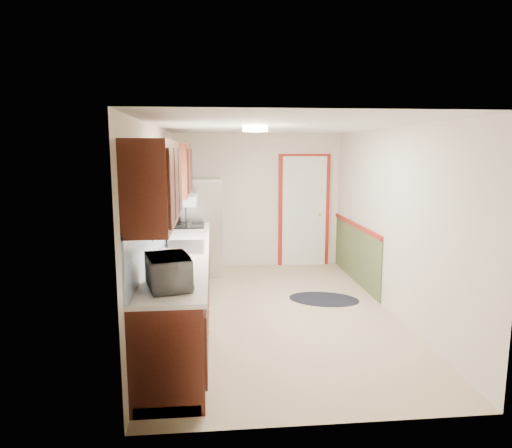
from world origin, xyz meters
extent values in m
cube|color=tan|center=(0.00, 0.00, 0.00)|extent=(3.20, 5.20, 0.12)
cube|color=white|center=(0.00, 0.00, 2.40)|extent=(3.20, 5.20, 0.12)
cube|color=silver|center=(0.00, 2.50, 1.20)|extent=(3.20, 0.10, 2.40)
cube|color=silver|center=(0.00, -2.50, 1.20)|extent=(3.20, 0.10, 2.40)
cube|color=silver|center=(-1.50, 0.00, 1.20)|extent=(0.10, 5.20, 2.40)
cube|color=silver|center=(1.50, 0.00, 1.20)|extent=(0.10, 5.20, 2.40)
cube|color=#3C160D|center=(-1.20, -0.30, 0.45)|extent=(0.60, 4.00, 0.90)
cube|color=white|center=(-1.19, -0.30, 0.92)|extent=(0.63, 4.00, 0.04)
cube|color=#609DE9|center=(-1.49, -0.30, 1.22)|extent=(0.02, 4.00, 0.55)
cube|color=#3C160D|center=(-1.32, -1.60, 1.83)|extent=(0.35, 1.40, 0.75)
cube|color=#3C160D|center=(-1.32, 1.10, 1.83)|extent=(0.35, 1.20, 0.75)
cube|color=white|center=(-1.49, -0.20, 1.62)|extent=(0.02, 1.00, 0.90)
cube|color=#C66425|center=(-1.44, -0.20, 1.97)|extent=(0.05, 1.12, 0.24)
cube|color=#B7B7BC|center=(-1.19, -0.20, 0.95)|extent=(0.52, 0.82, 0.02)
cube|color=white|center=(-1.27, 1.15, 1.38)|extent=(0.45, 0.60, 0.15)
cube|color=maroon|center=(0.85, 2.47, 1.00)|extent=(0.94, 0.05, 2.08)
cube|color=white|center=(0.85, 2.44, 1.00)|extent=(0.80, 0.04, 2.00)
cube|color=#4A5731|center=(1.49, 1.35, 0.45)|extent=(0.02, 2.30, 0.90)
cube|color=maroon|center=(1.48, 1.35, 0.92)|extent=(0.04, 2.30, 0.06)
cylinder|color=#FFD88C|center=(-0.30, -0.20, 2.36)|extent=(0.30, 0.30, 0.06)
imported|color=white|center=(-1.20, -1.84, 1.11)|extent=(0.40, 0.56, 0.34)
cube|color=#B7B7BC|center=(-1.02, 2.05, 0.82)|extent=(0.73, 0.69, 1.64)
cylinder|color=black|center=(-1.25, 1.69, 0.74)|extent=(0.02, 0.02, 1.15)
ellipsoid|color=black|center=(0.75, 0.45, 0.01)|extent=(1.14, 0.92, 0.01)
cube|color=black|center=(-1.19, 1.40, 0.95)|extent=(0.48, 0.58, 0.02)
camera|label=1|loc=(-0.82, -5.69, 2.12)|focal=32.00mm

